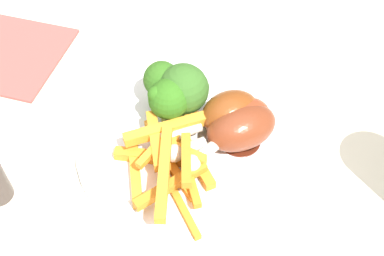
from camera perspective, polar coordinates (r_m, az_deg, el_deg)
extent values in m
cube|color=silver|center=(0.54, -7.62, -6.53)|extent=(1.08, 0.78, 0.03)
cylinder|color=#ACA695|center=(1.20, -5.83, 7.82)|extent=(0.06, 0.06, 0.69)
cylinder|color=white|center=(0.54, 0.00, -1.74)|extent=(0.26, 0.26, 0.01)
cylinder|color=#8AA84B|center=(0.56, -3.43, 3.67)|extent=(0.01, 0.01, 0.03)
sphere|color=#2F611B|center=(0.54, -3.57, 5.71)|extent=(0.04, 0.04, 0.04)
sphere|color=#2F611B|center=(0.53, -2.16, 5.67)|extent=(0.01, 0.01, 0.01)
sphere|color=#2F611B|center=(0.53, -2.45, 5.03)|extent=(0.02, 0.02, 0.02)
sphere|color=#2F611B|center=(0.53, -2.87, 5.08)|extent=(0.02, 0.02, 0.02)
cylinder|color=#7CB65C|center=(0.55, -1.00, 2.36)|extent=(0.02, 0.02, 0.02)
sphere|color=#336122|center=(0.53, -1.04, 4.60)|extent=(0.06, 0.06, 0.06)
sphere|color=#336122|center=(0.53, 1.04, 4.81)|extent=(0.02, 0.02, 0.02)
sphere|color=#336122|center=(0.54, -3.32, 4.53)|extent=(0.03, 0.03, 0.03)
sphere|color=#336122|center=(0.54, -2.22, 5.66)|extent=(0.03, 0.03, 0.03)
sphere|color=#336122|center=(0.53, -2.75, 4.65)|extent=(0.02, 0.02, 0.02)
sphere|color=#336122|center=(0.54, -2.76, 5.87)|extent=(0.03, 0.03, 0.03)
cylinder|color=#8FB058|center=(0.54, -2.62, 1.26)|extent=(0.02, 0.02, 0.03)
sphere|color=#2E6719|center=(0.52, -2.74, 3.43)|extent=(0.04, 0.04, 0.04)
sphere|color=#2E6719|center=(0.52, -0.96, 3.42)|extent=(0.02, 0.02, 0.02)
sphere|color=#2E6719|center=(0.52, -3.70, 5.01)|extent=(0.02, 0.02, 0.02)
sphere|color=#2E6719|center=(0.51, -4.20, 3.96)|extent=(0.02, 0.02, 0.02)
cube|color=orange|center=(0.51, -1.95, -5.25)|extent=(0.04, 0.07, 0.01)
cube|color=orange|center=(0.51, 0.73, -4.31)|extent=(0.04, 0.06, 0.01)
cube|color=orange|center=(0.50, -0.70, -4.41)|extent=(0.08, 0.07, 0.01)
cube|color=orange|center=(0.49, -1.37, -8.91)|extent=(0.05, 0.07, 0.01)
cube|color=orange|center=(0.48, -2.80, -7.14)|extent=(0.08, 0.04, 0.01)
cube|color=orange|center=(0.47, -3.02, -4.79)|extent=(0.10, 0.06, 0.01)
cube|color=orange|center=(0.52, -1.25, -0.08)|extent=(0.09, 0.01, 0.01)
cube|color=orange|center=(0.52, -3.73, -3.50)|extent=(0.05, 0.10, 0.01)
cube|color=orange|center=(0.51, -6.99, -5.66)|extent=(0.07, 0.06, 0.01)
cube|color=orange|center=(0.53, -3.50, -1.62)|extent=(0.04, 0.06, 0.01)
cube|color=orange|center=(0.48, -0.69, -3.74)|extent=(0.06, 0.04, 0.01)
cube|color=orange|center=(0.50, -4.33, -1.44)|extent=(0.06, 0.05, 0.01)
cube|color=orange|center=(0.50, -1.65, -2.47)|extent=(0.01, 0.06, 0.01)
cube|color=orange|center=(0.51, -3.05, -0.09)|extent=(0.08, 0.07, 0.01)
cube|color=orange|center=(0.50, -3.83, -1.72)|extent=(0.07, 0.01, 0.01)
cylinder|color=#54210C|center=(0.55, 4.38, 0.13)|extent=(0.05, 0.05, 0.00)
ellipsoid|color=brown|center=(0.53, 4.53, 1.74)|extent=(0.08, 0.08, 0.05)
cylinder|color=beige|center=(0.51, -1.20, -0.56)|extent=(0.04, 0.03, 0.01)
sphere|color=silver|center=(0.51, -3.43, -1.39)|extent=(0.02, 0.02, 0.02)
cylinder|color=#622212|center=(0.54, 5.71, -0.83)|extent=(0.05, 0.05, 0.00)
ellipsoid|color=brown|center=(0.52, 5.89, 0.62)|extent=(0.08, 0.07, 0.04)
cylinder|color=beige|center=(0.50, 1.40, -3.06)|extent=(0.04, 0.02, 0.01)
sphere|color=silver|center=(0.49, -0.07, -4.21)|extent=(0.02, 0.02, 0.02)
cylinder|color=#511E10|center=(0.54, 5.64, -1.42)|extent=(0.05, 0.05, 0.00)
ellipsoid|color=brown|center=(0.52, 5.83, 0.07)|extent=(0.09, 0.09, 0.05)
cylinder|color=beige|center=(0.50, -0.27, -2.32)|extent=(0.04, 0.03, 0.01)
sphere|color=silver|center=(0.50, -2.08, -2.98)|extent=(0.02, 0.02, 0.02)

